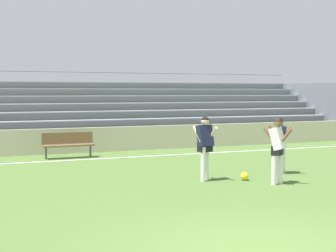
{
  "coord_description": "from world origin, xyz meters",
  "views": [
    {
      "loc": [
        -3.73,
        -5.81,
        2.34
      ],
      "look_at": [
        1.49,
        7.3,
        1.32
      ],
      "focal_mm": 51.02,
      "sensor_mm": 36.0,
      "label": 1
    }
  ],
  "objects_px": {
    "player_white_pressing_high": "(278,145)",
    "bleacher_stand": "(70,110)",
    "bench_far_left": "(68,143)",
    "player_dark_deep_cover": "(205,142)",
    "player_dark_on_ball": "(279,141)",
    "soccer_ball": "(245,176)"
  },
  "relations": [
    {
      "from": "player_dark_deep_cover",
      "to": "player_white_pressing_high",
      "type": "relative_size",
      "value": 1.01
    },
    {
      "from": "player_white_pressing_high",
      "to": "soccer_ball",
      "type": "xyz_separation_m",
      "value": [
        -0.48,
        0.77,
        -0.89
      ]
    },
    {
      "from": "bleacher_stand",
      "to": "player_dark_deep_cover",
      "type": "height_order",
      "value": "bleacher_stand"
    },
    {
      "from": "bleacher_stand",
      "to": "player_white_pressing_high",
      "type": "relative_size",
      "value": 16.26
    },
    {
      "from": "bleacher_stand",
      "to": "bench_far_left",
      "type": "bearing_deg",
      "value": -100.97
    },
    {
      "from": "bench_far_left",
      "to": "player_white_pressing_high",
      "type": "xyz_separation_m",
      "value": [
        4.07,
        -6.81,
        0.45
      ]
    },
    {
      "from": "bench_far_left",
      "to": "soccer_ball",
      "type": "relative_size",
      "value": 8.18
    },
    {
      "from": "soccer_ball",
      "to": "player_dark_deep_cover",
      "type": "bearing_deg",
      "value": 161.64
    },
    {
      "from": "player_dark_deep_cover",
      "to": "soccer_ball",
      "type": "xyz_separation_m",
      "value": [
        1.01,
        -0.33,
        -0.9
      ]
    },
    {
      "from": "bleacher_stand",
      "to": "bench_far_left",
      "type": "height_order",
      "value": "bleacher_stand"
    },
    {
      "from": "bleacher_stand",
      "to": "bench_far_left",
      "type": "distance_m",
      "value": 5.35
    },
    {
      "from": "bench_far_left",
      "to": "player_dark_on_ball",
      "type": "distance_m",
      "value": 7.48
    },
    {
      "from": "bench_far_left",
      "to": "player_dark_on_ball",
      "type": "height_order",
      "value": "player_dark_on_ball"
    },
    {
      "from": "player_dark_deep_cover",
      "to": "player_dark_on_ball",
      "type": "xyz_separation_m",
      "value": [
        2.44,
        0.17,
        -0.06
      ]
    },
    {
      "from": "soccer_ball",
      "to": "bench_far_left",
      "type": "bearing_deg",
      "value": 120.73
    },
    {
      "from": "player_dark_on_ball",
      "to": "bench_far_left",
      "type": "bearing_deg",
      "value": 132.24
    },
    {
      "from": "player_white_pressing_high",
      "to": "bleacher_stand",
      "type": "bearing_deg",
      "value": 104.36
    },
    {
      "from": "bleacher_stand",
      "to": "soccer_ball",
      "type": "xyz_separation_m",
      "value": [
        2.58,
        -11.21,
        -1.38
      ]
    },
    {
      "from": "soccer_ball",
      "to": "player_dark_on_ball",
      "type": "bearing_deg",
      "value": 19.44
    },
    {
      "from": "player_dark_deep_cover",
      "to": "soccer_ball",
      "type": "height_order",
      "value": "player_dark_deep_cover"
    },
    {
      "from": "soccer_ball",
      "to": "bleacher_stand",
      "type": "bearing_deg",
      "value": 102.98
    },
    {
      "from": "player_dark_deep_cover",
      "to": "player_white_pressing_high",
      "type": "bearing_deg",
      "value": -36.58
    }
  ]
}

